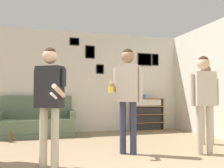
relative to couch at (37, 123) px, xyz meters
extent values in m
cube|color=silver|center=(0.77, 0.41, 1.04)|extent=(8.75, 0.06, 2.70)
cube|color=black|center=(3.31, 0.37, 1.71)|extent=(0.20, 0.02, 0.34)
cube|color=gray|center=(3.31, 0.36, 1.71)|extent=(0.16, 0.01, 0.30)
cube|color=black|center=(1.64, 0.37, 1.39)|extent=(0.21, 0.02, 0.25)
cube|color=#B2B2BC|center=(1.64, 0.36, 1.39)|extent=(0.16, 0.01, 0.21)
cube|color=black|center=(0.94, 0.37, 2.11)|extent=(0.26, 0.02, 0.20)
cube|color=gray|center=(0.94, 0.36, 2.11)|extent=(0.21, 0.01, 0.16)
cube|color=black|center=(1.36, 0.37, 1.85)|extent=(0.26, 0.02, 0.35)
cube|color=gray|center=(1.36, 0.36, 1.85)|extent=(0.21, 0.01, 0.31)
cube|color=black|center=(2.97, 0.37, 1.71)|extent=(0.43, 0.02, 0.36)
cube|color=gray|center=(2.97, 0.36, 1.71)|extent=(0.38, 0.01, 0.31)
cube|color=#5B7056|center=(0.00, -0.06, -0.26)|extent=(1.77, 0.80, 0.10)
cube|color=#5B7056|center=(0.00, -0.06, -0.05)|extent=(1.71, 0.74, 0.32)
cube|color=#5B7056|center=(0.00, 0.27, 0.38)|extent=(1.71, 0.14, 0.55)
cube|color=#5B7056|center=(0.82, -0.06, 0.20)|extent=(0.12, 0.74, 0.18)
cube|color=olive|center=(2.50, 0.19, 0.14)|extent=(0.02, 0.30, 0.89)
cube|color=olive|center=(3.40, 0.19, 0.14)|extent=(0.02, 0.30, 0.89)
cube|color=olive|center=(2.95, 0.33, 0.14)|extent=(0.92, 0.01, 0.89)
cube|color=olive|center=(2.95, 0.19, -0.30)|extent=(0.88, 0.30, 0.02)
cube|color=olive|center=(2.95, 0.19, 0.57)|extent=(0.88, 0.30, 0.02)
cube|color=olive|center=(2.95, 0.19, -0.09)|extent=(0.88, 0.30, 0.02)
cube|color=olive|center=(2.95, 0.19, 0.14)|extent=(0.88, 0.30, 0.02)
cube|color=olive|center=(2.95, 0.19, 0.36)|extent=(0.88, 0.30, 0.02)
cube|color=black|center=(2.95, 0.18, -0.20)|extent=(0.75, 0.26, 0.17)
cube|color=black|center=(2.95, 0.18, 0.02)|extent=(0.75, 0.26, 0.17)
cube|color=black|center=(2.95, 0.18, 0.25)|extent=(0.75, 0.26, 0.17)
cube|color=beige|center=(2.95, 0.18, 0.47)|extent=(0.75, 0.26, 0.17)
cylinder|color=#B7AD99|center=(0.13, -2.67, 0.10)|extent=(0.11, 0.11, 0.82)
cylinder|color=#B7AD99|center=(0.28, -2.77, 0.10)|extent=(0.11, 0.11, 0.82)
cube|color=#232328|center=(0.21, -2.72, 0.79)|extent=(0.41, 0.36, 0.58)
sphere|color=#D1A889|center=(0.21, -2.72, 1.22)|extent=(0.21, 0.21, 0.21)
sphere|color=#382314|center=(0.21, -2.72, 1.26)|extent=(0.18, 0.18, 0.18)
cylinder|color=#232328|center=(0.39, -2.83, 0.92)|extent=(0.07, 0.07, 0.24)
cylinder|color=#D1A889|center=(0.32, -2.95, 0.74)|extent=(0.21, 0.29, 0.18)
cylinder|color=white|center=(0.25, -3.06, 0.67)|extent=(0.10, 0.14, 0.09)
cylinder|color=#232328|center=(0.02, -2.61, 0.77)|extent=(0.07, 0.07, 0.54)
cylinder|color=#2D334C|center=(1.43, -2.26, 0.13)|extent=(0.11, 0.11, 0.88)
cylinder|color=#2D334C|center=(1.58, -2.36, 0.13)|extent=(0.11, 0.11, 0.88)
cube|color=#BCB2A3|center=(1.51, -2.31, 0.88)|extent=(0.41, 0.36, 0.62)
sphere|color=#997051|center=(1.51, -2.31, 1.34)|extent=(0.23, 0.23, 0.23)
sphere|color=#382314|center=(1.51, -2.31, 1.38)|extent=(0.19, 0.19, 0.19)
cylinder|color=#BCB2A3|center=(1.69, -2.42, 0.85)|extent=(0.07, 0.07, 0.58)
cylinder|color=#BCB2A3|center=(1.33, -2.19, 1.02)|extent=(0.07, 0.07, 0.26)
cylinder|color=#997051|center=(1.25, -2.32, 0.82)|extent=(0.22, 0.30, 0.19)
cylinder|color=yellow|center=(1.17, -2.44, 0.77)|extent=(0.08, 0.08, 0.10)
cylinder|color=#B7AD99|center=(2.64, -2.67, 0.10)|extent=(0.11, 0.11, 0.81)
cylinder|color=#B7AD99|center=(2.82, -2.68, 0.10)|extent=(0.11, 0.11, 0.81)
cube|color=#BCB2A3|center=(2.73, -2.68, 0.79)|extent=(0.38, 0.23, 0.58)
sphere|color=#D1A889|center=(2.73, -2.68, 1.22)|extent=(0.21, 0.21, 0.21)
sphere|color=#382314|center=(2.73, -2.68, 1.25)|extent=(0.18, 0.18, 0.18)
cylinder|color=#BCB2A3|center=(2.95, -2.69, 0.77)|extent=(0.07, 0.07, 0.54)
cylinder|color=#BCB2A3|center=(2.52, -2.66, 0.77)|extent=(0.07, 0.07, 0.54)
cylinder|color=#B7AD99|center=(3.23, -1.93, 0.09)|extent=(0.11, 0.11, 0.79)
cylinder|color=#B7AD99|center=(3.40, -1.98, 0.09)|extent=(0.11, 0.11, 0.79)
cube|color=#5B7A4C|center=(3.32, -1.95, 0.76)|extent=(0.40, 0.30, 0.56)
sphere|color=brown|center=(3.32, -1.95, 1.18)|extent=(0.20, 0.20, 0.20)
sphere|color=#382314|center=(3.32, -1.95, 1.22)|extent=(0.17, 0.17, 0.17)
cylinder|color=#5B7A4C|center=(3.52, -2.01, 0.74)|extent=(0.07, 0.07, 0.53)
cylinder|color=#5B7A4C|center=(3.11, -1.89, 0.74)|extent=(0.07, 0.07, 0.53)
cylinder|color=brown|center=(-0.52, -0.66, -0.23)|extent=(0.06, 0.06, 0.17)
cylinder|color=brown|center=(-0.52, -0.66, -0.11)|extent=(0.03, 0.03, 0.07)
cylinder|color=blue|center=(2.87, 0.19, 0.64)|extent=(0.08, 0.08, 0.12)
camera|label=1|loc=(0.10, -6.29, 0.69)|focal=40.00mm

